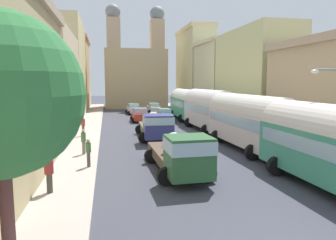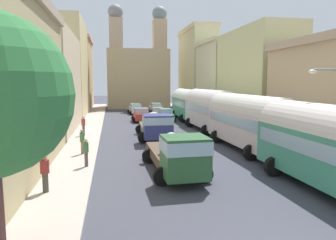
{
  "view_description": "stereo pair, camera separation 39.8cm",
  "coord_description": "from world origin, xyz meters",
  "px_view_note": "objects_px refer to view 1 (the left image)",
  "views": [
    {
      "loc": [
        -5.35,
        -5.24,
        4.94
      ],
      "look_at": [
        0.0,
        21.94,
        1.49
      ],
      "focal_mm": 33.31,
      "sensor_mm": 36.0,
      "label": 1
    },
    {
      "loc": [
        -4.96,
        -5.32,
        4.94
      ],
      "look_at": [
        0.0,
        21.94,
        1.49
      ],
      "focal_mm": 33.31,
      "sensor_mm": 36.0,
      "label": 2
    }
  ],
  "objects_px": {
    "car_0": "(140,115)",
    "pedestrian_2": "(83,141)",
    "pedestrian_3": "(88,152)",
    "parked_bus_2": "(208,108)",
    "car_1": "(134,109)",
    "cargo_truck_1": "(156,126)",
    "parked_bus_3": "(186,103)",
    "car_2": "(164,115)",
    "parked_bus_1": "(248,119)",
    "pedestrian_0": "(49,173)",
    "streetlamp_near": "(335,111)",
    "cargo_truck_0": "(181,154)",
    "car_3": "(154,108)",
    "pedestrian_1": "(83,125)"
  },
  "relations": [
    {
      "from": "car_0",
      "to": "pedestrian_2",
      "type": "height_order",
      "value": "pedestrian_2"
    },
    {
      "from": "pedestrian_2",
      "to": "pedestrian_3",
      "type": "height_order",
      "value": "pedestrian_2"
    },
    {
      "from": "parked_bus_2",
      "to": "car_1",
      "type": "bearing_deg",
      "value": 109.29
    },
    {
      "from": "parked_bus_2",
      "to": "pedestrian_3",
      "type": "bearing_deg",
      "value": -132.46
    },
    {
      "from": "cargo_truck_1",
      "to": "parked_bus_3",
      "type": "bearing_deg",
      "value": 65.56
    },
    {
      "from": "car_0",
      "to": "car_2",
      "type": "height_order",
      "value": "car_0"
    },
    {
      "from": "parked_bus_3",
      "to": "cargo_truck_1",
      "type": "height_order",
      "value": "parked_bus_3"
    },
    {
      "from": "car_0",
      "to": "car_2",
      "type": "xyz_separation_m",
      "value": [
        2.99,
        -0.01,
        -0.05
      ]
    },
    {
      "from": "cargo_truck_1",
      "to": "car_1",
      "type": "relative_size",
      "value": 1.97
    },
    {
      "from": "parked_bus_2",
      "to": "parked_bus_3",
      "type": "relative_size",
      "value": 1.04
    },
    {
      "from": "parked_bus_1",
      "to": "pedestrian_3",
      "type": "distance_m",
      "value": 11.51
    },
    {
      "from": "pedestrian_3",
      "to": "parked_bus_1",
      "type": "bearing_deg",
      "value": 15.5
    },
    {
      "from": "car_2",
      "to": "pedestrian_0",
      "type": "xyz_separation_m",
      "value": [
        -9.5,
        -24.24,
        0.25
      ]
    },
    {
      "from": "parked_bus_1",
      "to": "cargo_truck_1",
      "type": "relative_size",
      "value": 1.29
    },
    {
      "from": "pedestrian_0",
      "to": "streetlamp_near",
      "type": "relative_size",
      "value": 0.32
    },
    {
      "from": "pedestrian_0",
      "to": "pedestrian_2",
      "type": "height_order",
      "value": "pedestrian_2"
    },
    {
      "from": "parked_bus_1",
      "to": "cargo_truck_0",
      "type": "distance_m",
      "value": 8.35
    },
    {
      "from": "car_3",
      "to": "streetlamp_near",
      "type": "bearing_deg",
      "value": -82.87
    },
    {
      "from": "parked_bus_2",
      "to": "pedestrian_3",
      "type": "relative_size",
      "value": 5.06
    },
    {
      "from": "parked_bus_2",
      "to": "car_1",
      "type": "distance_m",
      "value": 18.26
    },
    {
      "from": "parked_bus_1",
      "to": "pedestrian_1",
      "type": "distance_m",
      "value": 14.2
    },
    {
      "from": "cargo_truck_0",
      "to": "streetlamp_near",
      "type": "height_order",
      "value": "streetlamp_near"
    },
    {
      "from": "cargo_truck_1",
      "to": "pedestrian_0",
      "type": "height_order",
      "value": "cargo_truck_1"
    },
    {
      "from": "pedestrian_0",
      "to": "car_2",
      "type": "bearing_deg",
      "value": 68.6
    },
    {
      "from": "cargo_truck_0",
      "to": "pedestrian_3",
      "type": "distance_m",
      "value": 5.33
    },
    {
      "from": "parked_bus_2",
      "to": "cargo_truck_0",
      "type": "distance_m",
      "value": 15.77
    },
    {
      "from": "car_0",
      "to": "car_1",
      "type": "xyz_separation_m",
      "value": [
        -0.05,
        8.91,
        -0.04
      ]
    },
    {
      "from": "pedestrian_1",
      "to": "parked_bus_2",
      "type": "bearing_deg",
      "value": 7.51
    },
    {
      "from": "car_0",
      "to": "car_3",
      "type": "xyz_separation_m",
      "value": [
        3.27,
        10.5,
        -0.06
      ]
    },
    {
      "from": "car_1",
      "to": "pedestrian_0",
      "type": "distance_m",
      "value": 33.78
    },
    {
      "from": "parked_bus_3",
      "to": "streetlamp_near",
      "type": "relative_size",
      "value": 1.51
    },
    {
      "from": "parked_bus_3",
      "to": "pedestrian_2",
      "type": "height_order",
      "value": "parked_bus_3"
    },
    {
      "from": "car_2",
      "to": "streetlamp_near",
      "type": "xyz_separation_m",
      "value": [
        4.59,
        -23.92,
        2.65
      ]
    },
    {
      "from": "car_2",
      "to": "pedestrian_1",
      "type": "distance_m",
      "value": 13.41
    },
    {
      "from": "parked_bus_1",
      "to": "pedestrian_0",
      "type": "height_order",
      "value": "parked_bus_1"
    },
    {
      "from": "pedestrian_2",
      "to": "car_1",
      "type": "bearing_deg",
      "value": 78.05
    },
    {
      "from": "pedestrian_3",
      "to": "pedestrian_2",
      "type": "bearing_deg",
      "value": 98.69
    },
    {
      "from": "car_2",
      "to": "parked_bus_2",
      "type": "bearing_deg",
      "value": -70.25
    },
    {
      "from": "pedestrian_0",
      "to": "pedestrian_1",
      "type": "relative_size",
      "value": 0.97
    },
    {
      "from": "cargo_truck_0",
      "to": "pedestrian_3",
      "type": "xyz_separation_m",
      "value": [
        -4.77,
        2.37,
        -0.21
      ]
    },
    {
      "from": "parked_bus_3",
      "to": "pedestrian_1",
      "type": "distance_m",
      "value": 16.08
    },
    {
      "from": "parked_bus_3",
      "to": "cargo_truck_1",
      "type": "distance_m",
      "value": 14.38
    },
    {
      "from": "parked_bus_2",
      "to": "car_2",
      "type": "height_order",
      "value": "parked_bus_2"
    },
    {
      "from": "car_2",
      "to": "parked_bus_1",
      "type": "bearing_deg",
      "value": -80.25
    },
    {
      "from": "car_0",
      "to": "car_3",
      "type": "relative_size",
      "value": 0.9
    },
    {
      "from": "parked_bus_1",
      "to": "pedestrian_2",
      "type": "distance_m",
      "value": 11.58
    },
    {
      "from": "car_3",
      "to": "pedestrian_0",
      "type": "xyz_separation_m",
      "value": [
        -9.78,
        -34.74,
        0.26
      ]
    },
    {
      "from": "parked_bus_2",
      "to": "pedestrian_0",
      "type": "distance_m",
      "value": 20.3
    },
    {
      "from": "car_1",
      "to": "pedestrian_3",
      "type": "xyz_separation_m",
      "value": [
        -5.02,
        -29.24,
        0.22
      ]
    },
    {
      "from": "pedestrian_0",
      "to": "pedestrian_2",
      "type": "relative_size",
      "value": 1.0
    }
  ]
}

